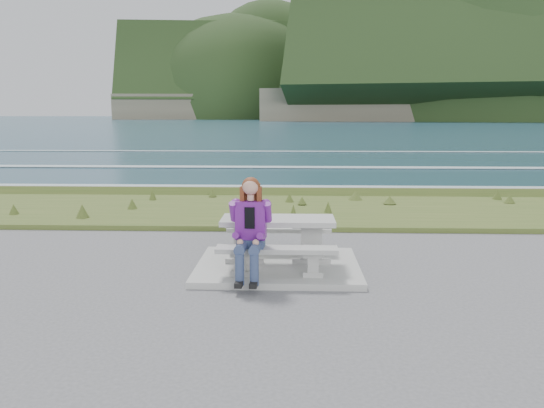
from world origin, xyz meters
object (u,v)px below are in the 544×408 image
at_px(bench_landward, 277,254).
at_px(picnic_table, 278,228).
at_px(seated_woman, 250,243).
at_px(bench_seaward, 279,233).

bearing_deg(bench_landward, picnic_table, 90.00).
relative_size(picnic_table, seated_woman, 1.21).
bearing_deg(seated_woman, picnic_table, 68.87).
bearing_deg(picnic_table, seated_woman, -114.80).
bearing_deg(bench_landward, bench_seaward, 90.00).
distance_m(picnic_table, bench_seaward, 0.74).
bearing_deg(bench_seaward, picnic_table, -90.00).
distance_m(bench_seaward, seated_woman, 1.60).
height_order(picnic_table, seated_woman, seated_woman).
xyz_separation_m(picnic_table, bench_seaward, (0.00, 0.70, -0.23)).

